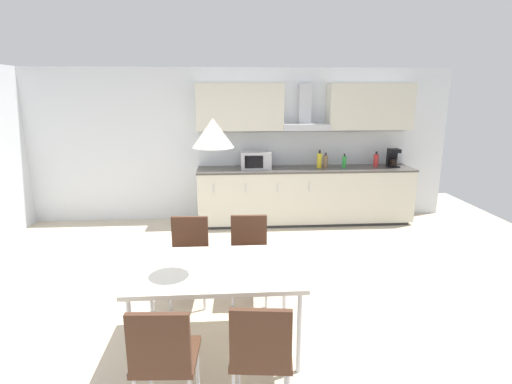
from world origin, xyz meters
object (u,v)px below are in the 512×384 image
Objects in this scene: bottle_yellow at (319,160)px; chair_far_right at (249,249)px; coffee_maker at (393,158)px; microwave at (256,160)px; chair_far_left at (189,251)px; chair_near_right at (261,349)px; chair_near_left at (163,353)px; pendant_lamp at (213,133)px; bottle_green at (344,162)px; dining_table at (217,272)px; bottle_red at (376,160)px; bottle_brown at (325,161)px.

chair_far_right is (-1.29, -2.46, -0.51)m from bottle_yellow.
microwave is at bearing -179.34° from coffee_maker.
chair_far_left is at bearing -127.73° from bottle_yellow.
chair_near_right is 0.62m from chair_near_left.
chair_far_left is (-0.86, -2.44, -0.53)m from microwave.
chair_near_right is 2.72× the size of pendant_lamp.
dining_table is (-2.01, -3.29, -0.33)m from bottle_green.
coffee_maker is at bearing 44.45° from chair_far_right.
bottle_red is 4.22m from dining_table.
chair_near_right is at bearing -107.44° from bottle_yellow.
pendant_lamp is at bearing -121.43° from bottle_green.
microwave is at bearing -179.02° from bottle_yellow.
microwave is at bearing 80.40° from dining_table.
bottle_yellow reaches higher than chair_near_left.
chair_near_left reaches higher than dining_table.
bottle_green is 3.94m from pendant_lamp.
coffee_maker reaches higher than chair_far_left.
microwave is at bearing -178.27° from bottle_red.
chair_far_right is 1.57m from pendant_lamp.
bottle_brown is (-0.31, 0.02, 0.01)m from bottle_green.
pendant_lamp is at bearing -69.89° from chair_far_left.
bottle_green is 0.26× the size of chair_far_left.
bottle_green reaches higher than chair_far_left.
bottle_green is 4.49m from chair_near_right.
microwave is at bearing 86.47° from chair_near_right.
chair_far_right is 2.72× the size of pendant_lamp.
bottle_yellow reaches higher than chair_far_right.
bottle_red is at bearing 61.55° from chair_near_right.
microwave reaches higher than bottle_green.
pendant_lamp is (-1.70, -3.32, 0.80)m from bottle_brown.
chair_far_right reaches higher than dining_table.
bottle_brown is at bearing 10.07° from bottle_yellow.
bottle_yellow reaches higher than bottle_green.
chair_near_right is at bearing -70.18° from pendant_lamp.
chair_near_right reaches higher than dining_table.
chair_far_right is at bearing -131.92° from bottle_red.
coffee_maker is at bearing 0.66° from microwave.
bottle_red is at bearing 1.61° from bottle_brown.
chair_far_left is (-2.32, -2.46, -0.48)m from bottle_green.
coffee_maker is (2.28, 0.03, 0.01)m from microwave.
chair_far_left is at bearing 109.97° from chair_near_right.
bottle_yellow reaches higher than chair_near_right.
chair_near_left is at bearing -110.66° from pendant_lamp.
dining_table is at bearing -110.58° from chair_far_right.
chair_near_right is at bearing -121.43° from coffee_maker.
coffee_maker is at bearing 52.77° from chair_near_left.
bottle_brown is at bearing 64.06° from chair_near_left.
coffee_maker is at bearing 38.22° from chair_far_left.
bottle_yellow is at bearing 64.13° from dining_table.
microwave is at bearing 84.37° from chair_far_right.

